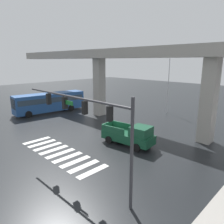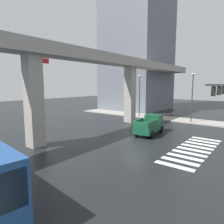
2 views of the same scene
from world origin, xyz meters
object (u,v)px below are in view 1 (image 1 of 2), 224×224
flagpole (169,77)px  traffic_signal_mast (86,115)px  pickup_truck (130,135)px  city_bus (50,101)px

flagpole → traffic_signal_mast: bearing=-72.8°
pickup_truck → flagpole: bearing=107.2°
traffic_signal_mast → flagpole: size_ratio=1.16×
pickup_truck → city_bus: city_bus is taller
pickup_truck → flagpole: 15.59m
pickup_truck → traffic_signal_mast: (2.14, -6.90, 3.68)m
city_bus → traffic_signal_mast: (19.84, -8.42, 2.94)m
traffic_signal_mast → flagpole: flagpole is taller
pickup_truck → flagpole: (-4.42, 14.27, 4.48)m
pickup_truck → traffic_signal_mast: 8.11m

